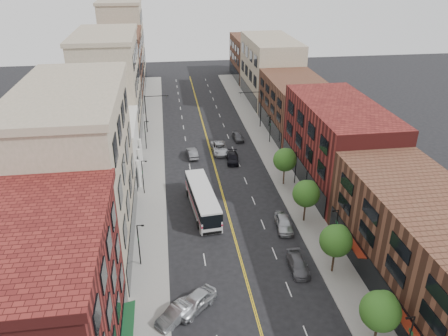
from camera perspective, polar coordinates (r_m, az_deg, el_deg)
name	(u,v)px	position (r m, az deg, el deg)	size (l,w,h in m)	color
ground	(254,307)	(44.22, 3.94, -17.71)	(220.00, 220.00, 0.00)	black
sidewalk_left	(152,161)	(72.87, -9.37, 0.96)	(4.00, 110.00, 0.15)	gray
sidewalk_right	(271,154)	(74.85, 6.09, 1.87)	(4.00, 110.00, 0.15)	gray
bldg_l_redbrick	(43,317)	(35.78, -22.60, -17.57)	(10.00, 16.00, 14.00)	#591917
bldg_l_tanoffice	(80,175)	(50.07, -18.33, -0.86)	(10.00, 22.00, 18.00)	gray
bldg_l_white	(103,151)	(68.27, -15.51, 2.17)	(10.00, 14.00, 8.00)	silver
bldg_l_far_a	(110,88)	(82.60, -14.67, 10.08)	(10.00, 20.00, 18.00)	gray
bldg_l_far_b	(119,70)	(102.25, -13.53, 12.31)	(10.00, 20.00, 15.00)	brown
bldg_l_far_c	(123,44)	(119.33, -13.00, 15.49)	(10.00, 16.00, 20.00)	gray
bldg_r_near	(429,250)	(47.03, 25.19, -9.70)	(10.00, 26.00, 10.00)	brown
bldg_r_mid	(338,144)	(65.06, 14.62, 3.00)	(10.00, 22.00, 12.00)	#591917
bldg_r_far_a	(296,106)	(83.91, 9.34, 7.97)	(10.00, 20.00, 10.00)	brown
bldg_r_far_b	(270,70)	(102.87, 6.05, 12.67)	(10.00, 22.00, 14.00)	gray
bldg_r_far_c	(253,58)	(122.23, 3.77, 14.16)	(10.00, 18.00, 11.00)	brown
tree_r_0	(381,310)	(40.14, 19.82, -17.01)	(3.40, 3.40, 5.59)	black
tree_r_1	(337,240)	(47.07, 14.49, -9.04)	(3.40, 3.40, 5.59)	black
tree_r_2	(307,193)	(54.95, 10.76, -3.19)	(3.40, 3.40, 5.59)	black
tree_r_3	(285,159)	(63.44, 8.02, 1.17)	(3.40, 3.40, 5.59)	black
lamp_l_1	(139,243)	(48.02, -11.03, -9.55)	(0.81, 0.55, 5.05)	black
lamp_l_2	(143,175)	(61.76, -10.53, -0.94)	(0.81, 0.55, 5.05)	black
lamp_l_3	(146,134)	(76.39, -10.21, 4.46)	(0.81, 0.55, 5.05)	black
lamp_r_1	(336,227)	(51.23, 14.40, -7.44)	(0.81, 0.55, 5.05)	black
lamp_r_2	(295,166)	(64.29, 9.32, 0.28)	(0.81, 0.55, 5.05)	black
lamp_r_3	(270,127)	(78.45, 6.02, 5.32)	(0.81, 0.55, 5.05)	black
signal_mast_left	(149,109)	(83.33, -9.71, 7.56)	(4.49, 0.18, 7.20)	black
signal_mast_right	(257,105)	(85.10, 4.36, 8.25)	(4.49, 0.18, 7.20)	black
city_bus	(202,198)	(57.41, -2.83, -4.00)	(3.83, 12.41, 3.14)	silver
car_angle_a	(195,302)	(43.53, -3.77, -17.06)	(1.95, 4.86, 1.65)	#B9BDC2
car_angle_b	(177,313)	(42.75, -6.17, -18.36)	(1.53, 4.40, 1.45)	#95999C
car_parked_mid	(298,265)	(48.61, 9.65, -12.35)	(1.81, 4.46, 1.29)	#525157
car_parked_far	(284,223)	(54.78, 7.81, -7.10)	(1.91, 4.75, 1.62)	#ACAFB4
car_lane_behind	(192,153)	(73.27, -4.18, 1.96)	(1.55, 4.43, 1.46)	#4A4A4F
car_lane_a	(233,158)	(71.40, 1.14, 1.30)	(1.86, 4.59, 1.33)	black
car_lane_b	(220,148)	(74.83, -0.57, 2.61)	(2.62, 5.67, 1.58)	#B5B7BD
car_lane_c	(238,137)	(80.03, 1.81, 4.12)	(1.62, 4.03, 1.37)	#4A4A4F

